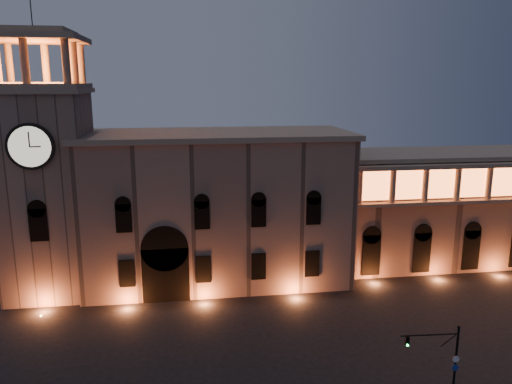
% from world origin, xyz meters
% --- Properties ---
extents(ground, '(160.00, 160.00, 0.00)m').
position_xyz_m(ground, '(0.00, 0.00, 0.00)').
color(ground, black).
rests_on(ground, ground).
extents(government_building, '(30.80, 12.80, 17.60)m').
position_xyz_m(government_building, '(-2.08, 21.93, 8.77)').
color(government_building, '#846656').
rests_on(government_building, ground).
extents(clock_tower, '(9.80, 9.80, 32.40)m').
position_xyz_m(clock_tower, '(-20.50, 20.98, 12.50)').
color(clock_tower, '#846656').
rests_on(clock_tower, ground).
extents(colonnade_wing, '(40.60, 11.50, 14.50)m').
position_xyz_m(colonnade_wing, '(32.00, 23.92, 7.33)').
color(colonnade_wing, '#7F6051').
rests_on(colonnade_wing, ground).
extents(traffic_light, '(4.48, 0.61, 6.16)m').
position_xyz_m(traffic_light, '(12.68, -4.44, 3.23)').
color(traffic_light, black).
rests_on(traffic_light, ground).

